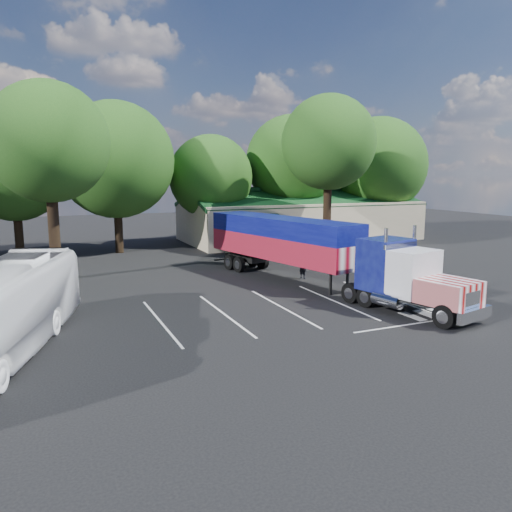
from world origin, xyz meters
name	(u,v)px	position (x,y,z in m)	size (l,w,h in m)	color
ground	(240,284)	(0.00, 0.00, 0.00)	(120.00, 120.00, 0.00)	black
event_hall	(298,219)	(13.74, 17.81, 2.21)	(24.20, 14.12, 5.55)	beige
tree_row_b	(14,171)	(-13.00, 17.80, 7.13)	(8.40, 8.40, 11.35)	black
tree_row_c	(116,160)	(-5.00, 16.20, 8.04)	(10.00, 10.00, 13.05)	black
tree_row_d	(211,177)	(4.00, 17.50, 6.58)	(8.00, 8.00, 10.60)	black
tree_row_e	(292,162)	(13.00, 18.00, 8.09)	(9.60, 9.60, 12.90)	black
tree_row_f	(379,165)	(23.00, 16.80, 7.79)	(10.40, 10.40, 13.00)	black
tree_near_left	(48,143)	(-10.50, 6.00, 8.81)	(7.60, 7.60, 12.65)	black
tree_near_right	(329,143)	(11.50, 8.50, 9.46)	(8.00, 8.00, 13.50)	black
semi_truck	(308,247)	(3.80, -1.91, 2.40)	(7.02, 20.32, 4.25)	black
woman	(303,266)	(4.50, 0.00, 0.85)	(0.62, 0.41, 1.70)	black
bicycle	(266,254)	(5.50, 8.00, 0.43)	(0.57, 1.65, 0.86)	black
silver_sedan	(301,239)	(12.00, 14.00, 0.64)	(1.35, 3.86, 1.27)	#A9ACB0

